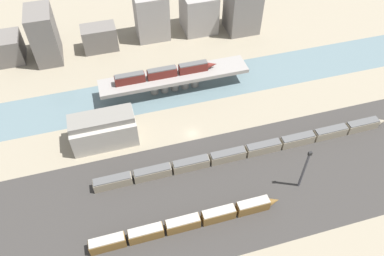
# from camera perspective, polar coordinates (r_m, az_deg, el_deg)

# --- Properties ---
(ground_plane) EXTENTS (400.00, 400.00, 0.00)m
(ground_plane) POSITION_cam_1_polar(r_m,az_deg,el_deg) (127.61, -0.01, -0.84)
(ground_plane) COLOR gray
(railbed_yard) EXTENTS (280.00, 42.00, 0.01)m
(railbed_yard) POSITION_cam_1_polar(r_m,az_deg,el_deg) (113.64, 3.36, -9.51)
(railbed_yard) COLOR #33302D
(railbed_yard) RESTS_ON ground
(river_water) EXTENTS (320.00, 19.88, 0.01)m
(river_water) POSITION_cam_1_polar(r_m,az_deg,el_deg) (144.17, -2.63, 5.96)
(river_water) COLOR slate
(river_water) RESTS_ON ground
(bridge) EXTENTS (55.70, 9.44, 7.00)m
(bridge) POSITION_cam_1_polar(r_m,az_deg,el_deg) (140.65, -2.70, 7.63)
(bridge) COLOR gray
(bridge) RESTS_ON ground
(train_on_bridge) EXTENTS (38.27, 2.66, 3.69)m
(train_on_bridge) POSITION_cam_1_polar(r_m,az_deg,el_deg) (138.03, -4.09, 8.46)
(train_on_bridge) COLOR #5B1E19
(train_on_bridge) RESTS_ON bridge
(train_yard_near) EXTENTS (54.04, 2.88, 4.05)m
(train_yard_near) POSITION_cam_1_polar(r_m,az_deg,el_deg) (105.70, -0.83, -14.26)
(train_yard_near) COLOR brown
(train_yard_near) RESTS_ON ground
(train_yard_mid) EXTENTS (100.76, 2.92, 3.67)m
(train_yard_mid) POSITION_cam_1_polar(r_m,az_deg,el_deg) (121.71, 8.79, -3.45)
(train_yard_mid) COLOR gray
(train_yard_mid) RESTS_ON ground
(warehouse_building) EXTENTS (20.98, 10.73, 11.31)m
(warehouse_building) POSITION_cam_1_polar(r_m,az_deg,el_deg) (125.00, -13.34, -0.18)
(warehouse_building) COLOR #9E998E
(warehouse_building) RESTS_ON ground
(signal_tower) EXTENTS (1.00, 0.77, 15.77)m
(signal_tower) POSITION_cam_1_polar(r_m,az_deg,el_deg) (112.77, 16.73, -6.06)
(signal_tower) COLOR #4C4C51
(signal_tower) RESTS_ON ground
(city_block_far_left) EXTENTS (10.67, 12.47, 10.91)m
(city_block_far_left) POSITION_cam_1_polar(r_m,az_deg,el_deg) (172.61, -26.16, 10.88)
(city_block_far_left) COLOR #605B56
(city_block_far_left) RESTS_ON ground
(city_block_left) EXTENTS (9.83, 15.70, 21.39)m
(city_block_left) POSITION_cam_1_polar(r_m,az_deg,el_deg) (164.67, -21.62, 13.01)
(city_block_left) COLOR #605B56
(city_block_left) RESTS_ON ground
(city_block_center) EXTENTS (14.21, 8.63, 10.51)m
(city_block_center) POSITION_cam_1_polar(r_m,az_deg,el_deg) (166.61, -13.88, 13.19)
(city_block_center) COLOR #605B56
(city_block_center) RESTS_ON ground
(city_block_right) EXTENTS (13.73, 11.92, 19.89)m
(city_block_right) POSITION_cam_1_polar(r_m,az_deg,el_deg) (168.52, -6.19, 16.62)
(city_block_right) COLOR gray
(city_block_right) RESTS_ON ground
(city_block_far_right) EXTENTS (14.30, 15.23, 17.01)m
(city_block_far_right) POSITION_cam_1_polar(r_m,az_deg,el_deg) (173.70, 1.02, 17.33)
(city_block_far_right) COLOR gray
(city_block_far_right) RESTS_ON ground
(city_block_tall) EXTENTS (13.56, 13.30, 20.49)m
(city_block_tall) POSITION_cam_1_polar(r_m,az_deg,el_deg) (173.63, 7.71, 17.57)
(city_block_tall) COLOR slate
(city_block_tall) RESTS_ON ground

